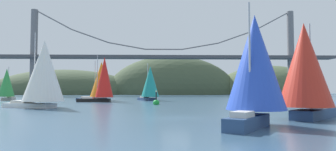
# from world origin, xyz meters

# --- Properties ---
(ground_plane) EXTENTS (360.00, 360.00, 0.00)m
(ground_plane) POSITION_xyz_m (0.00, 0.00, 0.00)
(ground_plane) COLOR #385670
(headland_left) EXTENTS (84.31, 44.00, 27.54)m
(headland_left) POSITION_xyz_m (-55.00, 135.00, 0.00)
(headland_left) COLOR #425138
(headland_left) RESTS_ON ground_plane
(headland_right) EXTENTS (64.21, 44.00, 32.30)m
(headland_right) POSITION_xyz_m (60.00, 135.00, 0.00)
(headland_right) COLOR #4C5B3D
(headland_right) RESTS_ON ground_plane
(headland_center) EXTENTS (73.16, 44.00, 43.18)m
(headland_center) POSITION_xyz_m (5.00, 135.00, 0.00)
(headland_center) COLOR #425138
(headland_center) RESTS_ON ground_plane
(suspension_bridge) EXTENTS (145.02, 6.00, 36.55)m
(suspension_bridge) POSITION_xyz_m (0.00, 95.00, 17.15)
(suspension_bridge) COLOR slate
(suspension_bridge) RESTS_ON ground_plane
(sailboat_scarlet_sail) EXTENTS (7.81, 7.78, 8.46)m
(sailboat_scarlet_sail) POSITION_xyz_m (10.96, -1.95, 4.37)
(sailboat_scarlet_sail) COLOR navy
(sailboat_scarlet_sail) RESTS_ON ground_plane
(sailboat_orange_sail) EXTENTS (8.61, 5.53, 9.53)m
(sailboat_orange_sail) POSITION_xyz_m (-15.68, 43.11, 4.88)
(sailboat_orange_sail) COLOR navy
(sailboat_orange_sail) RESTS_ON ground_plane
(sailboat_blue_spinnaker) EXTENTS (6.14, 7.09, 8.57)m
(sailboat_blue_spinnaker) POSITION_xyz_m (5.30, -5.84, 4.33)
(sailboat_blue_spinnaker) COLOR navy
(sailboat_blue_spinnaker) RESTS_ON ground_plane
(sailboat_teal_sail) EXTENTS (6.22, 7.97, 8.95)m
(sailboat_teal_sail) POSITION_xyz_m (-3.91, 42.08, 4.25)
(sailboat_teal_sail) COLOR navy
(sailboat_teal_sail) RESTS_ON ground_plane
(sailboat_red_spinnaker) EXTENTS (7.47, 3.81, 9.93)m
(sailboat_red_spinnaker) POSITION_xyz_m (-13.55, 35.31, 4.86)
(sailboat_red_spinnaker) COLOR black
(sailboat_red_spinnaker) RESTS_ON ground_plane
(sailboat_green_sail) EXTENTS (4.36, 7.18, 8.25)m
(sailboat_green_sail) POSITION_xyz_m (-38.80, 44.77, 4.07)
(sailboat_green_sail) COLOR #B7B2A8
(sailboat_green_sail) RESTS_ON ground_plane
(sailboat_white_mainsail) EXTENTS (9.90, 7.13, 10.75)m
(sailboat_white_mainsail) POSITION_xyz_m (-17.90, 14.69, 5.02)
(sailboat_white_mainsail) COLOR white
(sailboat_white_mainsail) RESTS_ON ground_plane
(channel_buoy) EXTENTS (1.10, 1.10, 2.64)m
(channel_buoy) POSITION_xyz_m (-2.14, 23.60, 0.37)
(channel_buoy) COLOR green
(channel_buoy) RESTS_ON ground_plane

